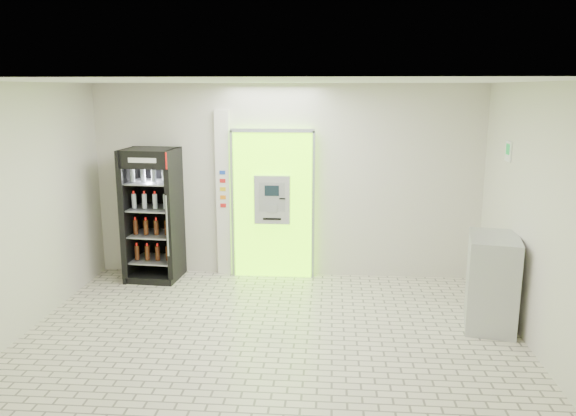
# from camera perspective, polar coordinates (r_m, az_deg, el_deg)

# --- Properties ---
(ground) EXTENTS (6.00, 6.00, 0.00)m
(ground) POSITION_cam_1_polar(r_m,az_deg,el_deg) (6.78, -1.92, -13.51)
(ground) COLOR #C0B79F
(ground) RESTS_ON ground
(room_shell) EXTENTS (6.00, 6.00, 6.00)m
(room_shell) POSITION_cam_1_polar(r_m,az_deg,el_deg) (6.21, -2.03, 2.00)
(room_shell) COLOR beige
(room_shell) RESTS_ON ground
(atm_assembly) EXTENTS (1.30, 0.24, 2.33)m
(atm_assembly) POSITION_cam_1_polar(r_m,az_deg,el_deg) (8.71, -1.54, 0.47)
(atm_assembly) COLOR #7DFE05
(atm_assembly) RESTS_ON ground
(pillar) EXTENTS (0.22, 0.11, 2.60)m
(pillar) POSITION_cam_1_polar(r_m,az_deg,el_deg) (8.83, -6.56, 1.41)
(pillar) COLOR silver
(pillar) RESTS_ON ground
(beverage_cooler) EXTENTS (0.82, 0.76, 2.04)m
(beverage_cooler) POSITION_cam_1_polar(r_m,az_deg,el_deg) (8.89, -13.55, -0.91)
(beverage_cooler) COLOR black
(beverage_cooler) RESTS_ON ground
(steel_cabinet) EXTENTS (0.75, 0.97, 1.16)m
(steel_cabinet) POSITION_cam_1_polar(r_m,az_deg,el_deg) (7.45, 19.99, -7.05)
(steel_cabinet) COLOR #AFB2B7
(steel_cabinet) RESTS_ON ground
(exit_sign) EXTENTS (0.02, 0.22, 0.26)m
(exit_sign) POSITION_cam_1_polar(r_m,az_deg,el_deg) (7.86, 21.49, 5.38)
(exit_sign) COLOR white
(exit_sign) RESTS_ON room_shell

